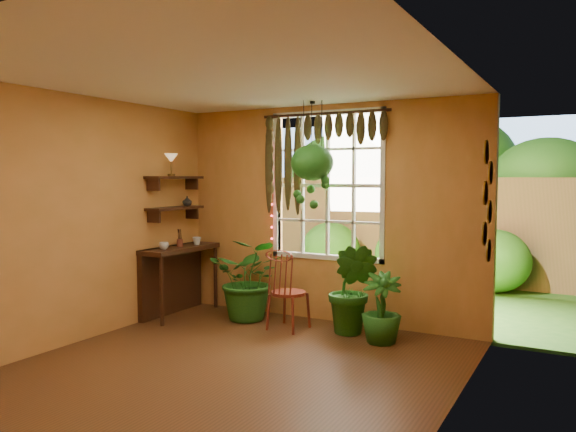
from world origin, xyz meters
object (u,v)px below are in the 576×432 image
(potted_plant_left, at_px, (250,279))
(potted_plant_mid, at_px, (353,289))
(hanging_basket, at_px, (312,166))
(windsor_chair, at_px, (287,303))
(counter_ledge, at_px, (174,272))

(potted_plant_left, xyz_separation_m, potted_plant_mid, (1.39, -0.00, 0.00))
(hanging_basket, bearing_deg, windsor_chair, -130.89)
(counter_ledge, distance_m, hanging_basket, 2.36)
(counter_ledge, relative_size, windsor_chair, 1.08)
(windsor_chair, distance_m, potted_plant_mid, 0.81)
(potted_plant_mid, xyz_separation_m, hanging_basket, (-0.55, 0.06, 1.41))
(counter_ledge, distance_m, potted_plant_mid, 2.46)
(potted_plant_left, distance_m, potted_plant_mid, 1.39)
(potted_plant_mid, bearing_deg, counter_ledge, -175.20)
(windsor_chair, height_order, potted_plant_left, windsor_chair)
(windsor_chair, relative_size, potted_plant_mid, 1.05)
(windsor_chair, distance_m, potted_plant_left, 0.69)
(counter_ledge, relative_size, potted_plant_mid, 1.14)
(potted_plant_left, relative_size, hanging_basket, 0.81)
(windsor_chair, xyz_separation_m, potted_plant_mid, (0.76, 0.18, 0.21))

